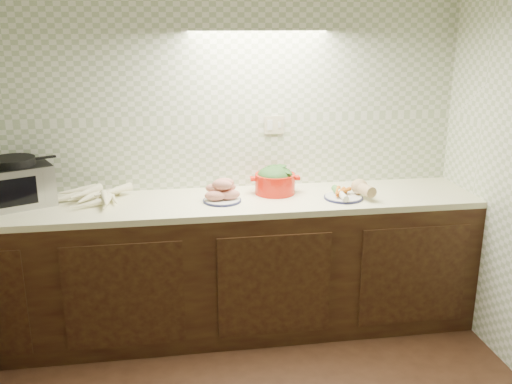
{
  "coord_description": "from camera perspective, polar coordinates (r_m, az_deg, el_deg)",
  "views": [
    {
      "loc": [
        -0.15,
        -1.92,
        1.99
      ],
      "look_at": [
        0.34,
        1.25,
        1.02
      ],
      "focal_mm": 40.0,
      "sensor_mm": 36.0,
      "label": 1
    }
  ],
  "objects": [
    {
      "name": "room",
      "position": [
        1.96,
        -4.31,
        6.15
      ],
      "size": [
        3.6,
        3.6,
        2.6
      ],
      "color": "black",
      "rests_on": "ground"
    },
    {
      "name": "counter",
      "position": [
        3.07,
        -18.11,
        -14.2
      ],
      "size": [
        3.6,
        3.6,
        0.9
      ],
      "color": "black",
      "rests_on": "ground"
    },
    {
      "name": "toaster_oven",
      "position": [
        3.77,
        -22.99,
        0.82
      ],
      "size": [
        0.51,
        0.46,
        0.3
      ],
      "rotation": [
        0.0,
        0.0,
        0.42
      ],
      "color": "black",
      "rests_on": "counter"
    },
    {
      "name": "parsnip_pile",
      "position": [
        3.69,
        -16.28,
        -0.53
      ],
      "size": [
        0.34,
        0.42,
        0.08
      ],
      "color": "#F8F0C5",
      "rests_on": "counter"
    },
    {
      "name": "sweet_potato_plate",
      "position": [
        3.57,
        -3.44,
        -0.05
      ],
      "size": [
        0.24,
        0.24,
        0.15
      ],
      "rotation": [
        0.0,
        0.0,
        0.21
      ],
      "color": "#191B45",
      "rests_on": "counter"
    },
    {
      "name": "onion_bowl",
      "position": [
        3.71,
        -3.4,
        0.3
      ],
      "size": [
        0.13,
        0.13,
        0.1
      ],
      "color": "black",
      "rests_on": "counter"
    },
    {
      "name": "dutch_oven",
      "position": [
        3.72,
        1.91,
        1.19
      ],
      "size": [
        0.33,
        0.28,
        0.18
      ],
      "rotation": [
        0.0,
        0.0,
        -0.06
      ],
      "color": "red",
      "rests_on": "counter"
    },
    {
      "name": "veg_plate",
      "position": [
        3.69,
        9.41,
        0.08
      ],
      "size": [
        0.3,
        0.27,
        0.12
      ],
      "rotation": [
        0.0,
        0.0,
        0.09
      ],
      "color": "#191B45",
      "rests_on": "counter"
    }
  ]
}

